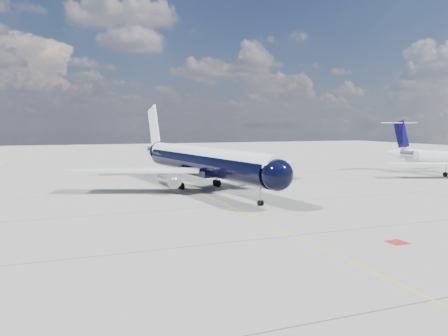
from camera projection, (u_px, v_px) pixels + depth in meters
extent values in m
plane|color=gray|center=(182.00, 185.00, 70.15)|extent=(320.00, 320.00, 0.00)
cube|color=yellow|center=(191.00, 189.00, 65.51)|extent=(0.16, 160.00, 0.01)
cube|color=maroon|center=(397.00, 242.00, 35.51)|extent=(1.60, 1.60, 0.01)
cylinder|color=black|center=(203.00, 162.00, 65.16)|extent=(8.00, 36.48, 3.63)
sphere|color=black|center=(277.00, 175.00, 48.41)|extent=(4.04, 4.04, 3.63)
cone|color=black|center=(153.00, 151.00, 84.80)|extent=(4.41, 7.08, 3.63)
cylinder|color=white|center=(203.00, 156.00, 65.07)|extent=(7.43, 38.28, 2.83)
cube|color=black|center=(278.00, 170.00, 48.19)|extent=(2.42, 1.42, 0.53)
cube|color=white|center=(135.00, 170.00, 61.78)|extent=(18.84, 11.05, 0.31)
cube|color=white|center=(255.00, 164.00, 71.23)|extent=(17.77, 14.43, 0.31)
cube|color=black|center=(203.00, 171.00, 65.29)|extent=(5.14, 9.97, 0.96)
cylinder|color=#B8B8C0|center=(169.00, 179.00, 60.75)|extent=(2.66, 4.62, 2.14)
cylinder|color=#B8B8C0|center=(245.00, 174.00, 66.60)|extent=(2.66, 4.62, 2.14)
sphere|color=gray|center=(174.00, 181.00, 58.99)|extent=(1.17, 1.17, 1.05)
sphere|color=gray|center=(252.00, 176.00, 64.84)|extent=(1.17, 1.17, 1.05)
cube|color=white|center=(168.00, 174.00, 60.85)|extent=(0.58, 3.06, 1.05)
cube|color=white|center=(245.00, 170.00, 66.70)|extent=(0.58, 3.06, 1.05)
cube|color=white|center=(154.00, 126.00, 83.90)|extent=(1.04, 6.05, 8.15)
cube|color=white|center=(153.00, 147.00, 84.72)|extent=(12.70, 4.54, 0.21)
cylinder|color=gray|center=(261.00, 196.00, 51.61)|extent=(0.19, 0.19, 2.01)
cylinder|color=black|center=(259.00, 203.00, 51.61)|extent=(0.25, 0.68, 0.67)
cylinder|color=black|center=(262.00, 203.00, 51.79)|extent=(0.25, 0.68, 0.67)
cylinder|color=gray|center=(181.00, 180.00, 65.24)|extent=(0.28, 0.28, 1.82)
cylinder|color=gray|center=(217.00, 178.00, 68.12)|extent=(0.28, 0.28, 1.82)
cylinder|color=black|center=(182.00, 186.00, 64.86)|extent=(0.55, 1.10, 1.05)
cylinder|color=black|center=(179.00, 185.00, 65.78)|extent=(0.55, 1.10, 1.05)
cylinder|color=black|center=(218.00, 183.00, 67.74)|extent=(0.55, 1.10, 1.05)
cylinder|color=black|center=(215.00, 183.00, 68.66)|extent=(0.55, 1.10, 1.05)
cone|color=white|center=(395.00, 153.00, 94.29)|extent=(3.20, 5.41, 2.81)
cube|color=white|center=(426.00, 164.00, 78.63)|extent=(13.27, 8.28, 0.23)
cylinder|color=#B8B8C0|center=(409.00, 154.00, 88.20)|extent=(1.81, 3.44, 1.56)
cylinder|color=#B8B8C0|center=(424.00, 154.00, 90.09)|extent=(1.81, 3.44, 1.56)
cube|color=white|center=(411.00, 154.00, 88.43)|extent=(1.17, 1.74, 0.19)
cube|color=white|center=(423.00, 154.00, 89.86)|extent=(1.17, 1.74, 0.19)
cube|color=#0B0A46|center=(401.00, 135.00, 92.50)|extent=(0.58, 4.39, 6.39)
cube|color=white|center=(399.00, 123.00, 92.82)|extent=(8.47, 2.71, 0.17)
cylinder|color=gray|center=(445.00, 171.00, 81.03)|extent=(0.22, 0.22, 1.77)
cylinder|color=black|center=(445.00, 174.00, 81.08)|extent=(0.40, 0.90, 0.88)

